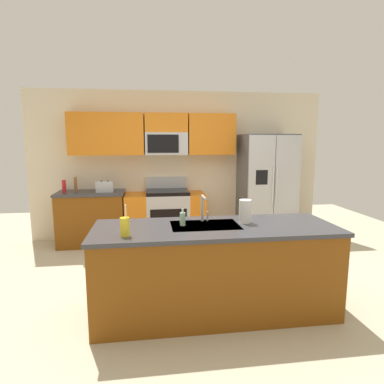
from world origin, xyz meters
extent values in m
plane|color=beige|center=(0.00, 0.00, 0.00)|extent=(9.00, 9.00, 0.00)
cube|color=beige|center=(0.00, 2.15, 1.30)|extent=(5.20, 0.10, 2.60)
cube|color=orange|center=(-1.50, 1.94, 1.85)|extent=(0.70, 0.32, 0.70)
cube|color=orange|center=(-0.88, 1.94, 1.85)|extent=(0.53, 0.32, 0.70)
cube|color=orange|center=(0.55, 1.94, 1.85)|extent=(0.81, 0.32, 0.70)
cube|color=#B7BABF|center=(-0.24, 1.94, 1.69)|extent=(0.72, 0.32, 0.38)
cube|color=black|center=(-0.30, 1.78, 1.69)|extent=(0.52, 0.01, 0.30)
cube|color=orange|center=(-0.24, 1.94, 2.04)|extent=(0.72, 0.32, 0.32)
cube|color=brown|center=(-1.51, 1.80, 0.43)|extent=(1.07, 0.60, 0.86)
cube|color=#38383D|center=(-1.51, 1.80, 0.88)|extent=(1.10, 0.63, 0.04)
cube|color=#B7BABF|center=(-0.24, 1.80, 0.42)|extent=(0.72, 0.60, 0.84)
cube|color=black|center=(-0.24, 1.50, 0.45)|extent=(0.60, 0.01, 0.36)
cube|color=black|center=(-0.24, 1.80, 0.87)|extent=(0.72, 0.60, 0.06)
cube|color=#B7BABF|center=(-0.24, 2.07, 1.00)|extent=(0.72, 0.06, 0.20)
cube|color=orange|center=(-0.78, 1.80, 0.42)|extent=(0.36, 0.60, 0.84)
cube|color=orange|center=(0.26, 1.80, 0.42)|extent=(0.28, 0.60, 0.84)
cube|color=#4C4F54|center=(1.51, 1.75, 0.93)|extent=(0.90, 0.70, 1.85)
cube|color=#B7BABF|center=(1.28, 1.38, 0.93)|extent=(0.44, 0.04, 1.81)
cube|color=#B7BABF|center=(1.73, 1.38, 0.93)|extent=(0.44, 0.04, 1.81)
cylinder|color=silver|center=(1.48, 1.35, 1.02)|extent=(0.02, 0.02, 0.60)
cylinder|color=silver|center=(1.54, 1.35, 1.02)|extent=(0.02, 0.02, 0.60)
cube|color=black|center=(1.28, 1.36, 1.15)|extent=(0.20, 0.00, 0.24)
cube|color=brown|center=(0.10, -0.63, 0.43)|extent=(2.37, 0.83, 0.86)
cube|color=#38383D|center=(0.10, -0.63, 0.88)|extent=(2.41, 0.87, 0.04)
cube|color=#B7BABF|center=(0.00, -0.58, 0.89)|extent=(0.68, 0.44, 0.03)
cube|color=#B7BABF|center=(-1.27, 1.75, 0.99)|extent=(0.28, 0.16, 0.18)
cube|color=black|center=(-1.32, 1.75, 1.08)|extent=(0.03, 0.11, 0.01)
cube|color=black|center=(-1.22, 1.75, 1.08)|extent=(0.03, 0.11, 0.01)
cylinder|color=brown|center=(-1.75, 1.80, 1.02)|extent=(0.05, 0.05, 0.25)
cylinder|color=red|center=(-1.92, 1.75, 1.00)|extent=(0.06, 0.06, 0.21)
cylinder|color=#B7BABF|center=(0.00, -0.41, 1.04)|extent=(0.03, 0.03, 0.28)
cylinder|color=#B7BABF|center=(0.00, -0.51, 1.17)|extent=(0.02, 0.20, 0.02)
cylinder|color=#B7BABF|center=(0.06, -0.41, 0.95)|extent=(0.02, 0.02, 0.10)
cylinder|color=yellow|center=(-0.77, -0.87, 0.98)|extent=(0.08, 0.08, 0.17)
cylinder|color=white|center=(-0.76, -0.87, 1.12)|extent=(0.01, 0.03, 0.14)
cylinder|color=#A5D8B2|center=(-0.22, -0.57, 0.97)|extent=(0.06, 0.06, 0.13)
cylinder|color=white|center=(-0.22, -0.57, 1.05)|extent=(0.02, 0.02, 0.04)
cylinder|color=white|center=(0.42, -0.55, 1.02)|extent=(0.12, 0.12, 0.24)
camera|label=1|loc=(-0.55, -3.68, 1.73)|focal=30.19mm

